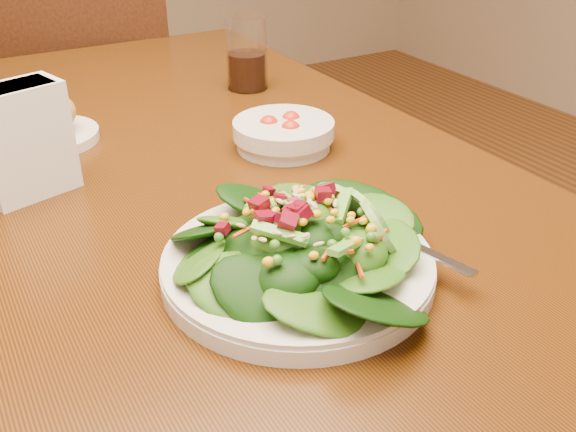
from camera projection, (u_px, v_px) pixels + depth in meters
name	position (u px, v px, depth m)	size (l,w,h in m)	color
dining_table	(162.00, 228.00, 0.97)	(0.90, 1.40, 0.75)	#502B09
chair_far	(86.00, 110.00, 1.74)	(0.56, 0.56, 1.01)	#44200D
salad_plate	(306.00, 247.00, 0.67)	(0.29, 0.29, 0.08)	silver
bread_plate	(45.00, 122.00, 0.98)	(0.15, 0.15, 0.08)	silver
tomato_bowl	(284.00, 134.00, 0.97)	(0.15, 0.15, 0.05)	silver
drinking_glass	(247.00, 58.00, 1.20)	(0.08, 0.08, 0.13)	silver
napkin_holder	(22.00, 138.00, 0.81)	(0.12, 0.09, 0.15)	white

